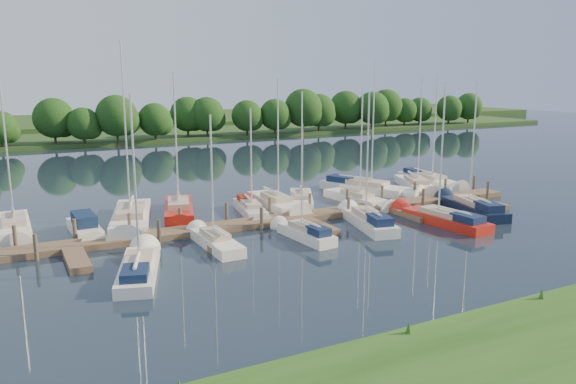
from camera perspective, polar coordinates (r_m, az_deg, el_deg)
name	(u,v)px	position (r m, az deg, el deg)	size (l,w,h in m)	color
ground	(359,248)	(35.36, 7.23, -5.71)	(260.00, 260.00, 0.00)	#1A2434
dock	(303,219)	(41.29, 1.50, -2.78)	(40.00, 6.00, 0.40)	brown
mooring_pilings	(295,211)	(42.15, 0.77, -1.91)	(38.24, 2.84, 2.00)	#473D33
far_shore	(120,134)	(105.00, -16.66, 5.65)	(180.00, 30.00, 0.60)	#214119
distant_hill	(98,122)	(129.52, -18.79, 6.76)	(220.00, 40.00, 1.40)	#325023
treeline	(128,117)	(91.98, -15.96, 7.34)	(145.47, 9.98, 8.30)	#38281C
sailboat_n_0	(15,229)	(42.76, -26.02, -3.38)	(1.98, 8.25, 10.59)	white
motorboat	(85,229)	(40.43, -19.90, -3.57)	(1.84, 5.77, 1.78)	white
sailboat_n_2	(131,221)	(42.14, -15.66, -2.81)	(4.79, 10.69, 13.39)	white
sailboat_n_3	(179,212)	(43.94, -11.03, -1.99)	(4.02, 8.84, 11.26)	red
sailboat_n_4	(251,210)	(43.80, -3.81, -1.80)	(2.53, 6.70, 8.54)	white
sailboat_n_5	(277,205)	(45.58, -1.12, -1.29)	(2.25, 8.48, 10.79)	white
sailboat_n_6	(301,201)	(47.04, 1.38, -0.89)	(4.64, 7.36, 9.64)	white
sailboat_n_7	(358,200)	(47.73, 7.12, -0.79)	(2.48, 7.74, 9.78)	white
sailboat_n_8	(367,189)	(52.25, 8.02, 0.34)	(5.92, 9.44, 12.29)	white
sailboat_n_9	(417,186)	(54.48, 12.92, 0.57)	(4.71, 8.54, 10.99)	white
sailboat_n_10	(430,181)	(57.42, 14.19, 1.11)	(2.63, 8.83, 11.06)	white
sailboat_s_0	(139,269)	(31.64, -14.89, -7.56)	(3.79, 7.92, 9.98)	white
sailboat_s_1	(215,242)	(35.70, -7.42, -5.09)	(1.69, 6.64, 8.61)	white
sailboat_s_2	(305,234)	(37.00, 1.72, -4.30)	(1.85, 6.04, 7.92)	white
sailboat_s_3	(368,222)	(40.46, 8.12, -3.01)	(3.29, 7.81, 10.01)	white
sailboat_s_4	(442,220)	(42.19, 15.41, -2.72)	(2.60, 8.31, 10.49)	red
sailboat_s_5	(472,208)	(46.32, 18.19, -1.60)	(3.55, 8.29, 10.55)	black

